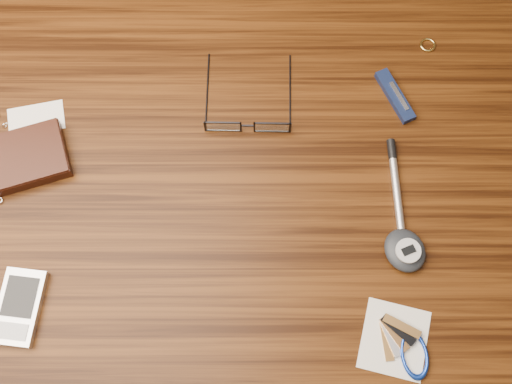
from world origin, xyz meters
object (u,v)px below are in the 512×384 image
at_px(desk, 219,230).
at_px(eyeglasses, 248,122).
at_px(pda_phone, 19,307).
at_px(pocket_knife, 395,96).
at_px(silver_pen, 395,178).
at_px(wallet_and_card, 29,156).
at_px(notepad_keys, 404,346).
at_px(pedometer, 405,250).

relative_size(desk, eyeglasses, 7.65).
bearing_deg(eyeglasses, pda_phone, -138.28).
relative_size(pocket_knife, silver_pen, 0.64).
bearing_deg(wallet_and_card, eyeglasses, 9.60).
height_order(pda_phone, notepad_keys, pda_phone).
bearing_deg(wallet_and_card, silver_pen, -3.37).
bearing_deg(pocket_knife, silver_pen, -94.12).
bearing_deg(pocket_knife, pda_phone, -148.76).
bearing_deg(pocket_knife, notepad_keys, -92.18).
bearing_deg(wallet_and_card, pda_phone, -86.75).
height_order(pda_phone, pocket_knife, pda_phone).
relative_size(desk, wallet_and_card, 6.50).
distance_m(pda_phone, notepad_keys, 0.50).
height_order(pda_phone, silver_pen, pda_phone).
xyz_separation_m(eyeglasses, notepad_keys, (0.20, -0.31, -0.01)).
bearing_deg(silver_pen, pocket_knife, 85.88).
height_order(desk, notepad_keys, notepad_keys).
relative_size(pda_phone, silver_pen, 0.76).
bearing_deg(pedometer, pda_phone, -171.54).
relative_size(pedometer, notepad_keys, 0.71).
relative_size(wallet_and_card, eyeglasses, 1.18).
distance_m(pedometer, notepad_keys, 0.13).
height_order(desk, pda_phone, pda_phone).
xyz_separation_m(wallet_and_card, pda_phone, (0.01, -0.21, -0.00)).
xyz_separation_m(pda_phone, silver_pen, (0.51, 0.18, -0.00)).
bearing_deg(pda_phone, pedometer, 8.46).
distance_m(desk, eyeglasses, 0.18).
xyz_separation_m(desk, wallet_and_card, (-0.27, 0.08, 0.11)).
bearing_deg(silver_pen, pedometer, -87.51).
xyz_separation_m(eyeglasses, pda_phone, (-0.30, -0.27, -0.01)).
height_order(desk, eyeglasses, eyeglasses).
bearing_deg(pedometer, desk, 166.52).
relative_size(eyeglasses, silver_pen, 0.94).
bearing_deg(desk, notepad_keys, -36.99).
distance_m(eyeglasses, pocket_knife, 0.22).
bearing_deg(wallet_and_card, pocket_knife, 10.67).
distance_m(wallet_and_card, silver_pen, 0.52).
distance_m(pda_phone, silver_pen, 0.54).
bearing_deg(notepad_keys, pocket_knife, 87.82).
xyz_separation_m(desk, pocket_knife, (0.26, 0.17, 0.11)).
relative_size(pda_phone, pocket_knife, 1.18).
distance_m(eyeglasses, pda_phone, 0.40).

